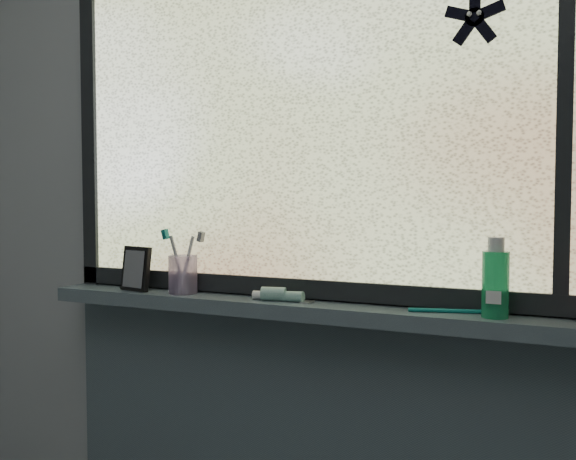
# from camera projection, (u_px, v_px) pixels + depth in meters

# --- Properties ---
(wall_back) EXTENTS (3.00, 0.01, 2.50)m
(wall_back) POSITION_uv_depth(u_px,v_px,m) (322.00, 214.00, 1.73)
(wall_back) COLOR #9EA3A8
(wall_back) RESTS_ON ground
(windowsill) EXTENTS (1.62, 0.14, 0.04)m
(windowsill) POSITION_uv_depth(u_px,v_px,m) (311.00, 310.00, 1.68)
(windowsill) COLOR #4A5B63
(windowsill) RESTS_ON wall_back
(window_pane) EXTENTS (1.50, 0.01, 1.00)m
(window_pane) POSITION_uv_depth(u_px,v_px,m) (319.00, 109.00, 1.70)
(window_pane) COLOR silver
(window_pane) RESTS_ON wall_back
(frame_bottom) EXTENTS (1.60, 0.03, 0.05)m
(frame_bottom) POSITION_uv_depth(u_px,v_px,m) (318.00, 289.00, 1.72)
(frame_bottom) COLOR black
(frame_bottom) RESTS_ON windowsill
(frame_left) EXTENTS (0.05, 0.03, 1.10)m
(frame_left) POSITION_uv_depth(u_px,v_px,m) (91.00, 123.00, 2.02)
(frame_left) COLOR black
(frame_left) RESTS_ON wall_back
(frame_mullion) EXTENTS (0.03, 0.03, 1.00)m
(frame_mullion) POSITION_uv_depth(u_px,v_px,m) (565.00, 93.00, 1.44)
(frame_mullion) COLOR black
(frame_mullion) RESTS_ON wall_back
(starfish_sticker) EXTENTS (0.15, 0.02, 0.15)m
(starfish_sticker) POSITION_uv_depth(u_px,v_px,m) (475.00, 17.00, 1.51)
(starfish_sticker) COLOR black
(starfish_sticker) RESTS_ON window_pane
(vanity_mirror) EXTENTS (0.11, 0.07, 0.13)m
(vanity_mirror) POSITION_uv_depth(u_px,v_px,m) (136.00, 269.00, 1.89)
(vanity_mirror) COLOR black
(vanity_mirror) RESTS_ON windowsill
(toothpaste_tube) EXTENTS (0.21, 0.08, 0.04)m
(toothpaste_tube) POSITION_uv_depth(u_px,v_px,m) (281.00, 294.00, 1.70)
(toothpaste_tube) COLOR silver
(toothpaste_tube) RESTS_ON windowsill
(toothbrush_cup) EXTENTS (0.09, 0.09, 0.11)m
(toothbrush_cup) POSITION_uv_depth(u_px,v_px,m) (183.00, 274.00, 1.84)
(toothbrush_cup) COLOR #CBAFE7
(toothbrush_cup) RESTS_ON windowsill
(toothbrush_lying) EXTENTS (0.23, 0.08, 0.02)m
(toothbrush_lying) POSITION_uv_depth(u_px,v_px,m) (448.00, 310.00, 1.53)
(toothbrush_lying) COLOR #0C6D6A
(toothbrush_lying) RESTS_ON windowsill
(mouthwash_bottle) EXTENTS (0.06, 0.06, 0.15)m
(mouthwash_bottle) POSITION_uv_depth(u_px,v_px,m) (496.00, 277.00, 1.47)
(mouthwash_bottle) COLOR #1FA565
(mouthwash_bottle) RESTS_ON windowsill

